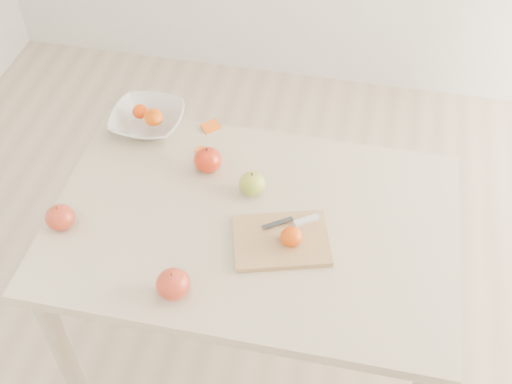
# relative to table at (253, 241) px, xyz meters

# --- Properties ---
(ground) EXTENTS (3.50, 3.50, 0.00)m
(ground) POSITION_rel_table_xyz_m (0.00, 0.00, -0.65)
(ground) COLOR #C6B293
(ground) RESTS_ON ground
(table) EXTENTS (1.20, 0.80, 0.75)m
(table) POSITION_rel_table_xyz_m (0.00, 0.00, 0.00)
(table) COLOR beige
(table) RESTS_ON ground
(cutting_board) EXTENTS (0.31, 0.27, 0.02)m
(cutting_board) POSITION_rel_table_xyz_m (0.10, -0.06, 0.11)
(cutting_board) COLOR tan
(cutting_board) RESTS_ON table
(board_tangerine) EXTENTS (0.06, 0.06, 0.05)m
(board_tangerine) POSITION_rel_table_xyz_m (0.13, -0.07, 0.14)
(board_tangerine) COLOR #CC4607
(board_tangerine) RESTS_ON cutting_board
(fruit_bowl) EXTENTS (0.24, 0.24, 0.06)m
(fruit_bowl) POSITION_rel_table_xyz_m (-0.44, 0.34, 0.13)
(fruit_bowl) COLOR silver
(fruit_bowl) RESTS_ON table
(bowl_tangerine_near) EXTENTS (0.05, 0.05, 0.05)m
(bowl_tangerine_near) POSITION_rel_table_xyz_m (-0.46, 0.35, 0.15)
(bowl_tangerine_near) COLOR red
(bowl_tangerine_near) RESTS_ON fruit_bowl
(bowl_tangerine_far) EXTENTS (0.06, 0.06, 0.06)m
(bowl_tangerine_far) POSITION_rel_table_xyz_m (-0.41, 0.32, 0.16)
(bowl_tangerine_far) COLOR #D83F07
(bowl_tangerine_far) RESTS_ON fruit_bowl
(orange_peel_a) EXTENTS (0.07, 0.07, 0.01)m
(orange_peel_a) POSITION_rel_table_xyz_m (-0.22, 0.38, 0.10)
(orange_peel_a) COLOR #E45B10
(orange_peel_a) RESTS_ON table
(orange_peel_b) EXTENTS (0.05, 0.04, 0.01)m
(orange_peel_b) POSITION_rel_table_xyz_m (-0.22, 0.26, 0.10)
(orange_peel_b) COLOR #E45D10
(orange_peel_b) RESTS_ON table
(paring_knife) EXTENTS (0.16, 0.09, 0.01)m
(paring_knife) POSITION_rel_table_xyz_m (0.14, 0.01, 0.12)
(paring_knife) COLOR white
(paring_knife) RESTS_ON cutting_board
(apple_green) EXTENTS (0.08, 0.08, 0.07)m
(apple_green) POSITION_rel_table_xyz_m (-0.03, 0.11, 0.14)
(apple_green) COLOR olive
(apple_green) RESTS_ON table
(apple_red_d) EXTENTS (0.08, 0.08, 0.08)m
(apple_red_d) POSITION_rel_table_xyz_m (-0.54, -0.14, 0.14)
(apple_red_d) COLOR maroon
(apple_red_d) RESTS_ON table
(apple_red_a) EXTENTS (0.09, 0.09, 0.08)m
(apple_red_a) POSITION_rel_table_xyz_m (-0.18, 0.18, 0.14)
(apple_red_a) COLOR #9D100D
(apple_red_a) RESTS_ON table
(apple_red_c) EXTENTS (0.09, 0.09, 0.08)m
(apple_red_c) POSITION_rel_table_xyz_m (-0.15, -0.30, 0.14)
(apple_red_c) COLOR maroon
(apple_red_c) RESTS_ON table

